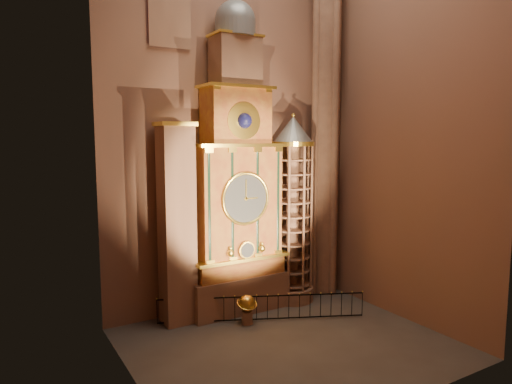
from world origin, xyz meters
TOP-DOWN VIEW (x-y plane):
  - floor at (0.00, 0.00)m, footprint 14.00×14.00m
  - wall_back at (0.00, 6.00)m, footprint 22.00×0.00m
  - wall_left at (-7.00, 0.00)m, footprint 0.00×22.00m
  - wall_right at (7.00, 0.00)m, footprint 0.00×22.00m
  - astronomical_clock at (0.00, 4.96)m, footprint 5.60×2.41m
  - portrait_tower at (-3.40, 4.98)m, footprint 1.80×1.60m
  - stair_turret at (3.50, 4.70)m, footprint 2.50×2.50m
  - gothic_pier at (6.10, 5.00)m, footprint 2.04×2.04m
  - celestial_globe at (-0.50, 2.97)m, footprint 1.13×1.07m
  - iron_railing at (0.34, 2.88)m, footprint 9.69×4.54m

SIDE VIEW (x-z plane):
  - floor at x=0.00m, z-range 0.00..0.00m
  - iron_railing at x=0.34m, z-range 0.06..1.34m
  - celestial_globe at x=-0.50m, z-range 0.15..1.66m
  - portrait_tower at x=-3.40m, z-range 0.05..10.25m
  - stair_turret at x=3.50m, z-range -0.13..10.67m
  - astronomical_clock at x=0.00m, z-range -1.67..15.03m
  - wall_back at x=0.00m, z-range 0.00..22.00m
  - wall_left at x=-7.00m, z-range 0.00..22.00m
  - wall_right at x=7.00m, z-range 0.00..22.00m
  - gothic_pier at x=6.10m, z-range 0.00..22.00m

